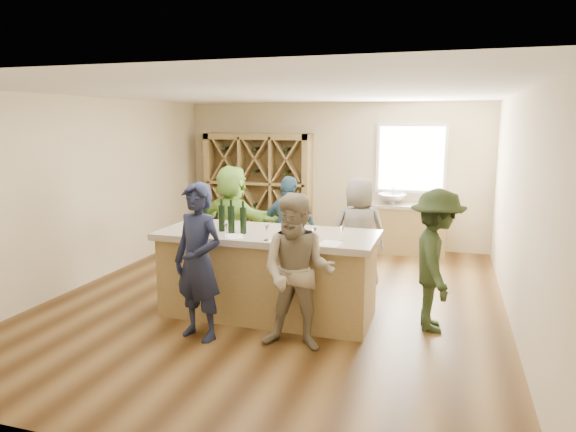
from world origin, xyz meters
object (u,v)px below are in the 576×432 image
(wine_bottle_b, at_px, (206,220))
(person_far_right, at_px, (359,233))
(person_near_left, at_px, (198,262))
(person_server, at_px, (436,260))
(wine_bottle_c, at_px, (222,218))
(wine_bottle_d, at_px, (231,220))
(wine_rack, at_px, (258,188))
(wine_bottle_a, at_px, (204,219))
(wine_bottle_e, at_px, (243,221))
(person_far_left, at_px, (232,221))
(person_far_mid, at_px, (289,230))
(tasting_counter_base, at_px, (268,277))
(sink, at_px, (392,199))
(person_near_right, at_px, (298,273))

(wine_bottle_b, height_order, person_far_right, person_far_right)
(person_near_left, bearing_deg, person_server, 38.16)
(wine_bottle_c, relative_size, wine_bottle_d, 0.98)
(wine_rack, distance_m, wine_bottle_a, 4.01)
(wine_bottle_e, bearing_deg, wine_bottle_b, -165.58)
(wine_rack, distance_m, person_near_left, 4.84)
(wine_bottle_c, xyz_separation_m, person_far_left, (-0.55, 1.58, -0.36))
(person_far_mid, relative_size, person_far_left, 0.93)
(wine_rack, height_order, person_server, wine_rack)
(person_far_left, bearing_deg, wine_bottle_c, 129.32)
(tasting_counter_base, distance_m, wine_bottle_c, 0.94)
(wine_bottle_b, xyz_separation_m, wine_bottle_d, (0.30, 0.10, 0.01))
(sink, height_order, wine_bottle_a, wine_bottle_a)
(wine_rack, bearing_deg, wine_bottle_a, -79.04)
(wine_bottle_b, relative_size, person_far_mid, 0.19)
(person_near_left, bearing_deg, wine_bottle_e, 86.74)
(wine_bottle_c, height_order, person_far_right, person_far_right)
(sink, bearing_deg, person_far_right, -95.47)
(wine_bottle_d, xyz_separation_m, person_near_left, (-0.10, -0.71, -0.36))
(person_far_right, xyz_separation_m, person_far_left, (-2.02, 0.04, 0.06))
(wine_rack, height_order, wine_bottle_e, wine_rack)
(person_far_left, bearing_deg, person_near_right, 147.55)
(wine_bottle_e, relative_size, person_far_left, 0.18)
(sink, relative_size, person_far_left, 0.31)
(tasting_counter_base, xyz_separation_m, person_far_mid, (-0.12, 1.32, 0.32))
(tasting_counter_base, relative_size, wine_bottle_b, 8.21)
(tasting_counter_base, xyz_separation_m, person_far_left, (-1.11, 1.45, 0.38))
(wine_bottle_d, xyz_separation_m, person_far_left, (-0.71, 1.64, -0.36))
(person_server, bearing_deg, person_near_left, 104.76)
(wine_bottle_d, bearing_deg, wine_bottle_c, 156.94)
(person_near_right, relative_size, person_far_mid, 1.04)
(wine_bottle_e, xyz_separation_m, person_far_right, (1.16, 1.58, -0.42))
(tasting_counter_base, bearing_deg, sink, 73.23)
(wine_rack, bearing_deg, person_far_left, -79.07)
(wine_bottle_e, height_order, person_far_right, person_far_right)
(sink, relative_size, wine_bottle_b, 1.71)
(wine_bottle_d, height_order, person_far_right, person_far_right)
(wine_bottle_c, height_order, wine_bottle_e, wine_bottle_c)
(wine_bottle_e, bearing_deg, person_far_mid, 85.10)
(person_far_mid, xyz_separation_m, person_far_right, (1.03, 0.09, 0.01))
(person_server, bearing_deg, tasting_counter_base, 86.43)
(wine_rack, height_order, person_far_right, wine_rack)
(person_far_right, bearing_deg, tasting_counter_base, 38.26)
(wine_bottle_a, distance_m, wine_bottle_c, 0.25)
(person_near_right, bearing_deg, person_far_left, 124.84)
(wine_bottle_d, height_order, person_far_mid, person_far_mid)
(person_near_left, relative_size, person_far_mid, 1.09)
(wine_bottle_e, xyz_separation_m, person_near_left, (-0.25, -0.72, -0.35))
(wine_bottle_d, distance_m, person_server, 2.49)
(tasting_counter_base, distance_m, person_server, 2.06)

